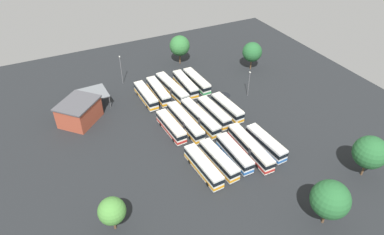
% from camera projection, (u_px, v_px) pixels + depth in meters
% --- Properties ---
extents(ground_plane, '(111.85, 111.85, 0.00)m').
position_uv_depth(ground_plane, '(199.00, 122.00, 89.17)').
color(ground_plane, black).
extents(bus_row0_slot0, '(11.96, 3.22, 3.46)m').
position_uv_depth(bus_row0_slot0, '(266.00, 143.00, 79.79)').
color(bus_row0_slot0, silver).
rests_on(bus_row0_slot0, ground_plane).
extents(bus_row0_slot1, '(15.28, 2.72, 3.46)m').
position_uv_depth(bus_row0_slot1, '(250.00, 147.00, 78.55)').
color(bus_row0_slot1, silver).
rests_on(bus_row0_slot1, ground_plane).
extents(bus_row0_slot2, '(11.61, 2.72, 3.46)m').
position_uv_depth(bus_row0_slot2, '(234.00, 153.00, 76.97)').
color(bus_row0_slot2, silver).
rests_on(bus_row0_slot2, ground_plane).
extents(bus_row0_slot3, '(12.16, 3.43, 3.46)m').
position_uv_depth(bus_row0_slot3, '(219.00, 160.00, 75.25)').
color(bus_row0_slot3, silver).
rests_on(bus_row0_slot3, ground_plane).
extents(bus_row0_slot4, '(12.43, 3.24, 3.46)m').
position_uv_depth(bus_row0_slot4, '(203.00, 166.00, 73.63)').
color(bus_row0_slot4, silver).
rests_on(bus_row0_slot4, ground_plane).
extents(bus_row1_slot0, '(11.69, 3.36, 3.46)m').
position_uv_depth(bus_row1_slot0, '(227.00, 108.00, 91.33)').
color(bus_row1_slot0, silver).
rests_on(bus_row1_slot0, ground_plane).
extents(bus_row1_slot1, '(12.49, 3.27, 3.46)m').
position_uv_depth(bus_row1_slot1, '(214.00, 112.00, 89.58)').
color(bus_row1_slot1, silver).
rests_on(bus_row1_slot1, ground_plane).
extents(bus_row1_slot2, '(15.41, 3.72, 3.46)m').
position_uv_depth(bus_row1_slot2, '(200.00, 117.00, 87.83)').
color(bus_row1_slot2, silver).
rests_on(bus_row1_slot2, ground_plane).
extents(bus_row1_slot3, '(15.36, 3.26, 3.46)m').
position_uv_depth(bus_row1_slot3, '(185.00, 122.00, 86.31)').
color(bus_row1_slot3, silver).
rests_on(bus_row1_slot3, ground_plane).
extents(bus_row1_slot4, '(11.64, 3.21, 3.46)m').
position_uv_depth(bus_row1_slot4, '(171.00, 126.00, 84.79)').
color(bus_row1_slot4, silver).
rests_on(bus_row1_slot4, ground_plane).
extents(bus_row2_slot0, '(12.50, 3.00, 3.46)m').
position_uv_depth(bus_row2_slot0, '(197.00, 81.00, 102.46)').
color(bus_row2_slot0, silver).
rests_on(bus_row2_slot0, ground_plane).
extents(bus_row2_slot1, '(12.61, 2.82, 3.46)m').
position_uv_depth(bus_row2_slot1, '(185.00, 84.00, 101.11)').
color(bus_row2_slot1, silver).
rests_on(bus_row2_slot1, ground_plane).
extents(bus_row2_slot2, '(15.42, 3.78, 3.46)m').
position_uv_depth(bus_row2_slot2, '(172.00, 88.00, 99.29)').
color(bus_row2_slot2, silver).
rests_on(bus_row2_slot2, ground_plane).
extents(bus_row2_slot3, '(12.58, 2.76, 3.46)m').
position_uv_depth(bus_row2_slot3, '(158.00, 91.00, 97.99)').
color(bus_row2_slot3, silver).
rests_on(bus_row2_slot3, ground_plane).
extents(bus_row2_slot4, '(12.03, 2.85, 3.46)m').
position_uv_depth(bus_row2_slot4, '(146.00, 95.00, 96.14)').
color(bus_row2_slot4, silver).
rests_on(bus_row2_slot4, ground_plane).
extents(depot_building, '(12.69, 12.74, 5.78)m').
position_uv_depth(depot_building, '(79.00, 112.00, 87.92)').
color(depot_building, '#99422D').
rests_on(depot_building, ground_plane).
extents(maintenance_shelter, '(7.74, 7.71, 3.76)m').
position_uv_depth(maintenance_shelter, '(93.00, 93.00, 93.71)').
color(maintenance_shelter, slate).
rests_on(maintenance_shelter, ground_plane).
extents(lamp_post_far_corner, '(0.56, 0.28, 7.65)m').
position_uv_depth(lamp_post_far_corner, '(249.00, 83.00, 96.90)').
color(lamp_post_far_corner, slate).
rests_on(lamp_post_far_corner, ground_plane).
extents(lamp_post_mid_lot, '(0.56, 0.28, 9.00)m').
position_uv_depth(lamp_post_mid_lot, '(121.00, 69.00, 102.00)').
color(lamp_post_mid_lot, slate).
rests_on(lamp_post_mid_lot, ground_plane).
extents(tree_south_edge, '(6.11, 6.11, 9.00)m').
position_uv_depth(tree_south_edge, '(252.00, 52.00, 108.91)').
color(tree_south_edge, brown).
rests_on(tree_south_edge, ground_plane).
extents(tree_northwest, '(4.99, 4.99, 7.27)m').
position_uv_depth(tree_northwest, '(112.00, 211.00, 60.51)').
color(tree_northwest, brown).
rests_on(tree_northwest, ground_plane).
extents(tree_west_edge, '(6.88, 6.88, 9.77)m').
position_uv_depth(tree_west_edge, '(370.00, 152.00, 70.47)').
color(tree_west_edge, brown).
rests_on(tree_west_edge, ground_plane).
extents(tree_east_edge, '(6.98, 6.98, 9.77)m').
position_uv_depth(tree_east_edge, '(330.00, 199.00, 60.65)').
color(tree_east_edge, brown).
rests_on(tree_east_edge, ground_plane).
extents(tree_northeast, '(6.49, 6.49, 9.52)m').
position_uv_depth(tree_northeast, '(180.00, 46.00, 111.87)').
color(tree_northeast, brown).
rests_on(tree_northeast, ground_plane).
extents(puddle_near_shelter, '(2.05, 2.05, 0.01)m').
position_uv_depth(puddle_near_shelter, '(196.00, 103.00, 96.24)').
color(puddle_near_shelter, black).
rests_on(puddle_near_shelter, ground_plane).
extents(puddle_between_rows, '(3.77, 3.77, 0.01)m').
position_uv_depth(puddle_between_rows, '(224.00, 95.00, 99.50)').
color(puddle_between_rows, black).
rests_on(puddle_between_rows, ground_plane).
extents(puddle_centre_drain, '(1.56, 1.56, 0.01)m').
position_uv_depth(puddle_centre_drain, '(243.00, 135.00, 85.16)').
color(puddle_centre_drain, black).
rests_on(puddle_centre_drain, ground_plane).
extents(puddle_back_corner, '(2.67, 2.67, 0.01)m').
position_uv_depth(puddle_back_corner, '(218.00, 94.00, 100.06)').
color(puddle_back_corner, black).
rests_on(puddle_back_corner, ground_plane).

